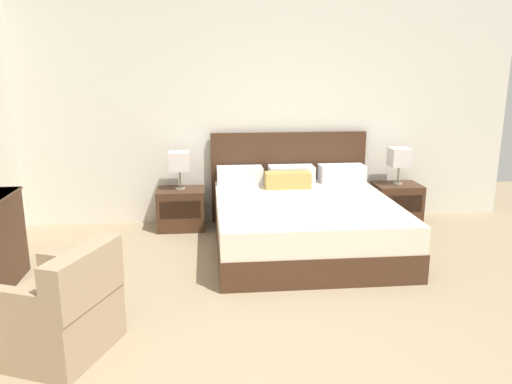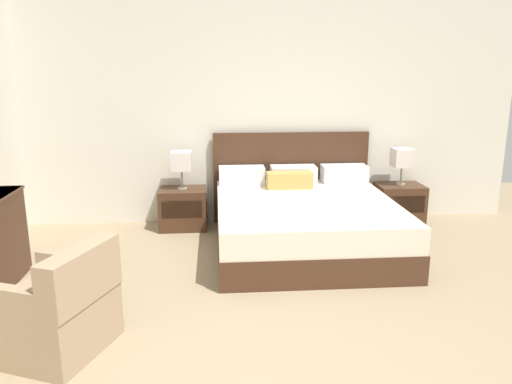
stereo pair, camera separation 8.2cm
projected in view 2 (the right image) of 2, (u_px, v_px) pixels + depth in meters
wall_back at (249, 110)px, 6.07m from camera, size 6.63×0.06×2.77m
bed at (304, 220)px, 5.36m from camera, size 1.93×2.10×1.12m
nightstand_left at (183, 208)px, 5.99m from camera, size 0.55×0.43×0.48m
nightstand_right at (399, 204)px, 6.20m from camera, size 0.55×0.43×0.48m
table_lamp_left at (181, 161)px, 5.85m from camera, size 0.24×0.24×0.45m
table_lamp_right at (402, 158)px, 6.06m from camera, size 0.24×0.24×0.45m
armchair_by_window at (56, 311)px, 3.37m from camera, size 0.90×0.89×0.76m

